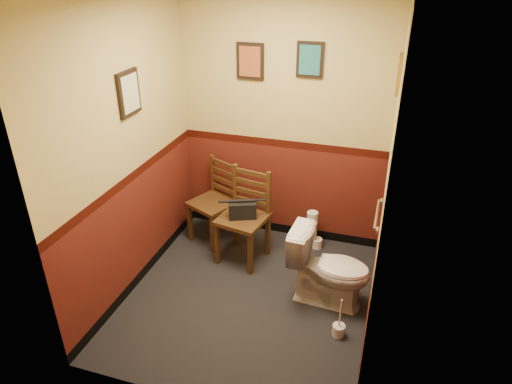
% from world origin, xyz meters
% --- Properties ---
extents(floor, '(2.20, 2.40, 0.00)m').
position_xyz_m(floor, '(0.00, 0.00, 0.00)').
color(floor, black).
rests_on(floor, ground).
extents(wall_back, '(2.20, 0.00, 2.70)m').
position_xyz_m(wall_back, '(0.00, 1.20, 1.35)').
color(wall_back, '#541A12').
rests_on(wall_back, ground).
extents(wall_front, '(2.20, 0.00, 2.70)m').
position_xyz_m(wall_front, '(0.00, -1.20, 1.35)').
color(wall_front, '#541A12').
rests_on(wall_front, ground).
extents(wall_left, '(0.00, 2.40, 2.70)m').
position_xyz_m(wall_left, '(-1.10, 0.00, 1.35)').
color(wall_left, '#541A12').
rests_on(wall_left, ground).
extents(wall_right, '(0.00, 2.40, 2.70)m').
position_xyz_m(wall_right, '(1.10, 0.00, 1.35)').
color(wall_right, '#541A12').
rests_on(wall_right, ground).
extents(grab_bar, '(0.05, 0.56, 0.06)m').
position_xyz_m(grab_bar, '(1.07, 0.25, 0.95)').
color(grab_bar, silver).
rests_on(grab_bar, wall_right).
extents(framed_print_back_a, '(0.28, 0.04, 0.36)m').
position_xyz_m(framed_print_back_a, '(-0.35, 1.18, 1.95)').
color(framed_print_back_a, black).
rests_on(framed_print_back_a, wall_back).
extents(framed_print_back_b, '(0.26, 0.04, 0.34)m').
position_xyz_m(framed_print_back_b, '(0.25, 1.18, 2.00)').
color(framed_print_back_b, black).
rests_on(framed_print_back_b, wall_back).
extents(framed_print_left, '(0.04, 0.30, 0.38)m').
position_xyz_m(framed_print_left, '(-1.08, 0.10, 1.85)').
color(framed_print_left, black).
rests_on(framed_print_left, wall_left).
extents(framed_print_right, '(0.04, 0.34, 0.28)m').
position_xyz_m(framed_print_right, '(1.08, 0.60, 2.05)').
color(framed_print_right, olive).
rests_on(framed_print_right, wall_right).
extents(toilet, '(0.77, 0.46, 0.73)m').
position_xyz_m(toilet, '(0.72, 0.17, 0.36)').
color(toilet, white).
rests_on(toilet, floor).
extents(toilet_brush, '(0.11, 0.11, 0.39)m').
position_xyz_m(toilet_brush, '(0.89, -0.24, 0.06)').
color(toilet_brush, silver).
rests_on(toilet_brush, floor).
extents(chair_left, '(0.57, 0.57, 0.93)m').
position_xyz_m(chair_left, '(-0.67, 0.87, 0.47)').
color(chair_left, '#402813').
rests_on(chair_left, floor).
extents(chair_right, '(0.53, 0.53, 0.98)m').
position_xyz_m(chair_right, '(-0.24, 0.62, 0.49)').
color(chair_right, '#402813').
rests_on(chair_right, floor).
extents(handbag, '(0.31, 0.23, 0.20)m').
position_xyz_m(handbag, '(-0.25, 0.58, 0.60)').
color(handbag, black).
rests_on(handbag, chair_right).
extents(tp_stack, '(0.25, 0.15, 0.44)m').
position_xyz_m(tp_stack, '(0.40, 1.01, 0.19)').
color(tp_stack, silver).
rests_on(tp_stack, floor).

